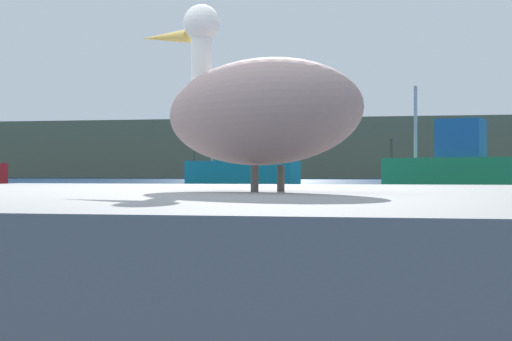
{
  "coord_description": "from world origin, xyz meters",
  "views": [
    {
      "loc": [
        1.39,
        -2.93,
        0.8
      ],
      "look_at": [
        -1.72,
        14.36,
        0.81
      ],
      "focal_mm": 49.57,
      "sensor_mm": 36.0,
      "label": 1
    }
  ],
  "objects": [
    {
      "name": "fishing_boat_teal",
      "position": [
        -7.17,
        39.58,
        1.09
      ],
      "size": [
        7.08,
        3.37,
        5.82
      ],
      "rotation": [
        0.0,
        0.0,
        2.97
      ],
      "color": "teal",
      "rests_on": "ground"
    },
    {
      "name": "pelican",
      "position": [
        0.9,
        -0.2,
        1.04
      ],
      "size": [
        1.15,
        0.87,
        0.78
      ],
      "rotation": [
        0.0,
        0.0,
        2.58
      ],
      "color": "gray",
      "rests_on": "pier_dock"
    },
    {
      "name": "hillside_backdrop",
      "position": [
        0.0,
        79.48,
        3.32
      ],
      "size": [
        140.0,
        10.87,
        6.65
      ],
      "primitive_type": "cube",
      "color": "#5B664C",
      "rests_on": "ground"
    },
    {
      "name": "pier_dock",
      "position": [
        0.91,
        -0.21,
        0.36
      ],
      "size": [
        3.67,
        2.98,
        0.72
      ],
      "primitive_type": "cube",
      "color": "slate",
      "rests_on": "ground"
    },
    {
      "name": "fishing_boat_green",
      "position": [
        3.9,
        21.87,
        0.87
      ],
      "size": [
        5.12,
        3.12,
        3.77
      ],
      "rotation": [
        0.0,
        0.0,
        2.78
      ],
      "color": "#1E8C4C",
      "rests_on": "ground"
    }
  ]
}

